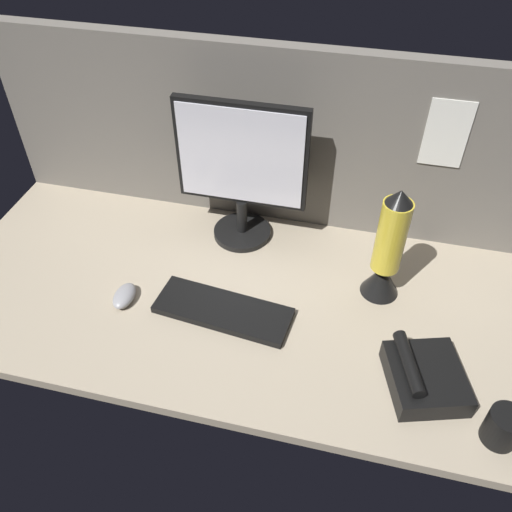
% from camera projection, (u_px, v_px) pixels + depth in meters
% --- Properties ---
extents(ground_plane, '(1.80, 0.80, 0.03)m').
position_uv_depth(ground_plane, '(258.00, 299.00, 1.49)').
color(ground_plane, tan).
extents(cubicle_wall_back, '(1.80, 0.06, 0.56)m').
position_uv_depth(cubicle_wall_back, '(288.00, 140.00, 1.56)').
color(cubicle_wall_back, slate).
rests_on(cubicle_wall_back, ground_plane).
extents(monitor, '(0.38, 0.18, 0.45)m').
position_uv_depth(monitor, '(241.00, 168.00, 1.51)').
color(monitor, black).
rests_on(monitor, ground_plane).
extents(keyboard, '(0.38, 0.17, 0.02)m').
position_uv_depth(keyboard, '(223.00, 310.00, 1.43)').
color(keyboard, black).
rests_on(keyboard, ground_plane).
extents(mouse, '(0.06, 0.10, 0.03)m').
position_uv_depth(mouse, '(124.00, 296.00, 1.46)').
color(mouse, '#99999E').
rests_on(mouse, ground_plane).
extents(mug_black_travel, '(0.08, 0.08, 0.09)m').
position_uv_depth(mug_black_travel, '(503.00, 427.00, 1.14)').
color(mug_black_travel, black).
rests_on(mug_black_travel, ground_plane).
extents(lava_lamp, '(0.11, 0.11, 0.35)m').
position_uv_depth(lava_lamp, '(387.00, 253.00, 1.40)').
color(lava_lamp, black).
rests_on(lava_lamp, ground_plane).
extents(desk_phone, '(0.22, 0.23, 0.09)m').
position_uv_depth(desk_phone, '(424.00, 377.00, 1.25)').
color(desk_phone, black).
rests_on(desk_phone, ground_plane).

